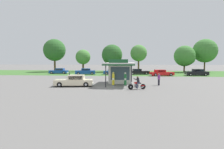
{
  "coord_description": "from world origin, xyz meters",
  "views": [
    {
      "loc": [
        2.8,
        -23.82,
        3.38
      ],
      "look_at": [
        -0.03,
        3.49,
        1.4
      ],
      "focal_mm": 29.99,
      "sensor_mm": 36.0,
      "label": 1
    }
  ],
  "objects_px": {
    "parked_car_back_row_centre_left": "(59,71)",
    "parked_car_back_row_right": "(85,72)",
    "featured_classic_sedan": "(74,81)",
    "bystander_strolling_foreground": "(70,74)",
    "parked_car_back_row_centre_right": "(161,73)",
    "parked_car_back_row_left": "(138,72)",
    "parked_car_second_row_spare": "(113,72)",
    "gas_pump_nearside": "(113,79)",
    "parked_car_back_row_centre": "(197,73)",
    "gas_pump_offside": "(125,80)",
    "motorcycle_with_rider": "(137,84)",
    "bystander_chatting_near_pumps": "(159,79)"
  },
  "relations": [
    {
      "from": "parked_car_back_row_centre_left",
      "to": "parked_car_back_row_right",
      "type": "bearing_deg",
      "value": -14.96
    },
    {
      "from": "featured_classic_sedan",
      "to": "bystander_strolling_foreground",
      "type": "relative_size",
      "value": 3.56
    },
    {
      "from": "parked_car_back_row_centre_right",
      "to": "parked_car_back_row_left",
      "type": "bearing_deg",
      "value": 141.7
    },
    {
      "from": "parked_car_back_row_right",
      "to": "parked_car_back_row_centre_right",
      "type": "relative_size",
      "value": 0.94
    },
    {
      "from": "featured_classic_sedan",
      "to": "parked_car_back_row_left",
      "type": "bearing_deg",
      "value": 67.83
    },
    {
      "from": "parked_car_back_row_left",
      "to": "parked_car_second_row_spare",
      "type": "bearing_deg",
      "value": -179.45
    },
    {
      "from": "gas_pump_nearside",
      "to": "parked_car_back_row_centre",
      "type": "bearing_deg",
      "value": 47.89
    },
    {
      "from": "parked_car_back_row_centre",
      "to": "parked_car_back_row_left",
      "type": "distance_m",
      "value": 13.48
    },
    {
      "from": "parked_car_back_row_centre",
      "to": "parked_car_back_row_centre_left",
      "type": "xyz_separation_m",
      "value": [
        -34.25,
        3.31,
        -0.03
      ]
    },
    {
      "from": "parked_car_back_row_centre",
      "to": "parked_car_back_row_centre_left",
      "type": "relative_size",
      "value": 1.04
    },
    {
      "from": "gas_pump_offside",
      "to": "parked_car_second_row_spare",
      "type": "bearing_deg",
      "value": 99.74
    },
    {
      "from": "parked_car_back_row_right",
      "to": "gas_pump_nearside",
      "type": "bearing_deg",
      "value": -66.16
    },
    {
      "from": "motorcycle_with_rider",
      "to": "bystander_chatting_near_pumps",
      "type": "relative_size",
      "value": 1.28
    },
    {
      "from": "parked_car_back_row_centre_left",
      "to": "bystander_strolling_foreground",
      "type": "distance_m",
      "value": 12.48
    },
    {
      "from": "gas_pump_offside",
      "to": "parked_car_back_row_centre",
      "type": "bearing_deg",
      "value": 50.69
    },
    {
      "from": "parked_car_back_row_centre_right",
      "to": "motorcycle_with_rider",
      "type": "bearing_deg",
      "value": -106.17
    },
    {
      "from": "parked_car_back_row_centre_right",
      "to": "gas_pump_nearside",
      "type": "bearing_deg",
      "value": -117.27
    },
    {
      "from": "bystander_strolling_foreground",
      "to": "parked_car_back_row_centre_right",
      "type": "bearing_deg",
      "value": 17.07
    },
    {
      "from": "motorcycle_with_rider",
      "to": "parked_car_back_row_left",
      "type": "distance_m",
      "value": 25.05
    },
    {
      "from": "motorcycle_with_rider",
      "to": "featured_classic_sedan",
      "type": "relative_size",
      "value": 0.39
    },
    {
      "from": "motorcycle_with_rider",
      "to": "parked_car_back_row_left",
      "type": "bearing_deg",
      "value": 87.53
    },
    {
      "from": "parked_car_back_row_centre_left",
      "to": "motorcycle_with_rider",
      "type": "bearing_deg",
      "value": -52.17
    },
    {
      "from": "parked_car_back_row_centre",
      "to": "parked_car_back_row_centre_right",
      "type": "distance_m",
      "value": 8.3
    },
    {
      "from": "parked_car_back_row_right",
      "to": "parked_car_back_row_centre_left",
      "type": "bearing_deg",
      "value": 165.04
    },
    {
      "from": "motorcycle_with_rider",
      "to": "parked_car_back_row_centre",
      "type": "relative_size",
      "value": 0.4
    },
    {
      "from": "parked_car_back_row_centre",
      "to": "parked_car_back_row_right",
      "type": "bearing_deg",
      "value": 177.29
    },
    {
      "from": "parked_car_second_row_spare",
      "to": "bystander_chatting_near_pumps",
      "type": "relative_size",
      "value": 3.26
    },
    {
      "from": "gas_pump_nearside",
      "to": "gas_pump_offside",
      "type": "relative_size",
      "value": 1.01
    },
    {
      "from": "parked_car_back_row_centre_right",
      "to": "bystander_chatting_near_pumps",
      "type": "bearing_deg",
      "value": -99.97
    },
    {
      "from": "gas_pump_nearside",
      "to": "parked_car_second_row_spare",
      "type": "distance_m",
      "value": 22.0
    },
    {
      "from": "parked_car_back_row_left",
      "to": "parked_car_back_row_centre_left",
      "type": "bearing_deg",
      "value": 178.18
    },
    {
      "from": "parked_car_back_row_left",
      "to": "bystander_chatting_near_pumps",
      "type": "bearing_deg",
      "value": -84.46
    },
    {
      "from": "parked_car_back_row_centre_left",
      "to": "bystander_chatting_near_pumps",
      "type": "distance_m",
      "value": 31.64
    },
    {
      "from": "featured_classic_sedan",
      "to": "parked_car_back_row_centre",
      "type": "height_order",
      "value": "parked_car_back_row_centre"
    },
    {
      "from": "parked_car_back_row_centre_right",
      "to": "parked_car_back_row_centre",
      "type": "bearing_deg",
      "value": 9.2
    },
    {
      "from": "gas_pump_nearside",
      "to": "parked_car_back_row_centre_right",
      "type": "height_order",
      "value": "gas_pump_nearside"
    },
    {
      "from": "parked_car_back_row_right",
      "to": "gas_pump_offside",
      "type": "bearing_deg",
      "value": -62.44
    },
    {
      "from": "featured_classic_sedan",
      "to": "bystander_chatting_near_pumps",
      "type": "relative_size",
      "value": 3.24
    },
    {
      "from": "parked_car_back_row_right",
      "to": "parked_car_back_row_left",
      "type": "height_order",
      "value": "parked_car_back_row_right"
    },
    {
      "from": "gas_pump_nearside",
      "to": "parked_car_back_row_right",
      "type": "relative_size",
      "value": 0.35
    },
    {
      "from": "gas_pump_nearside",
      "to": "parked_car_back_row_centre",
      "type": "relative_size",
      "value": 0.35
    },
    {
      "from": "gas_pump_offside",
      "to": "parked_car_back_row_left",
      "type": "relative_size",
      "value": 0.34
    },
    {
      "from": "gas_pump_nearside",
      "to": "parked_car_back_row_centre",
      "type": "xyz_separation_m",
      "value": [
        17.46,
        19.32,
        -0.14
      ]
    },
    {
      "from": "parked_car_back_row_right",
      "to": "parked_car_second_row_spare",
      "type": "bearing_deg",
      "value": 10.74
    },
    {
      "from": "parked_car_back_row_left",
      "to": "bystander_strolling_foreground",
      "type": "xyz_separation_m",
      "value": [
        -14.51,
        -9.97,
        0.14
      ]
    },
    {
      "from": "gas_pump_offside",
      "to": "motorcycle_with_rider",
      "type": "bearing_deg",
      "value": -63.63
    },
    {
      "from": "featured_classic_sedan",
      "to": "parked_car_second_row_spare",
      "type": "height_order",
      "value": "featured_classic_sedan"
    },
    {
      "from": "parked_car_back_row_centre_right",
      "to": "gas_pump_offside",
      "type": "bearing_deg",
      "value": -112.97
    },
    {
      "from": "featured_classic_sedan",
      "to": "bystander_chatting_near_pumps",
      "type": "height_order",
      "value": "bystander_chatting_near_pumps"
    },
    {
      "from": "parked_car_back_row_centre",
      "to": "parked_car_back_row_centre_right",
      "type": "bearing_deg",
      "value": -170.8
    }
  ]
}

